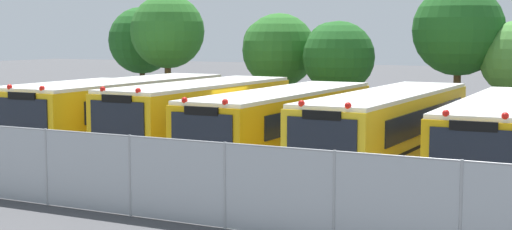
# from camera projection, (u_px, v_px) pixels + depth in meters

# --- Properties ---
(ground_plane) EXTENTS (160.00, 160.00, 0.00)m
(ground_plane) POSITION_uv_depth(u_px,v_px,m) (242.00, 159.00, 27.18)
(ground_plane) COLOR #424244
(school_bus_0) EXTENTS (2.59, 9.96, 2.51)m
(school_bus_0) POSITION_uv_depth(u_px,v_px,m) (50.00, 110.00, 31.05)
(school_bus_0) COLOR yellow
(school_bus_0) RESTS_ON ground_plane
(school_bus_1) EXTENTS (2.64, 10.98, 2.78)m
(school_bus_1) POSITION_uv_depth(u_px,v_px,m) (125.00, 111.00, 29.50)
(school_bus_1) COLOR yellow
(school_bus_1) RESTS_ON ground_plane
(school_bus_2) EXTENTS (2.71, 9.80, 2.79)m
(school_bus_2) POSITION_uv_depth(u_px,v_px,m) (200.00, 116.00, 27.81)
(school_bus_2) COLOR yellow
(school_bus_2) RESTS_ON ground_plane
(school_bus_3) EXTENTS (2.52, 10.82, 2.65)m
(school_bus_3) POSITION_uv_depth(u_px,v_px,m) (283.00, 123.00, 26.02)
(school_bus_3) COLOR #EAA80C
(school_bus_3) RESTS_ON ground_plane
(school_bus_4) EXTENTS (2.54, 11.24, 2.71)m
(school_bus_4) POSITION_uv_depth(u_px,v_px,m) (389.00, 128.00, 24.51)
(school_bus_4) COLOR yellow
(school_bus_4) RESTS_ON ground_plane
(school_bus_5) EXTENTS (2.84, 11.16, 2.61)m
(school_bus_5) POSITION_uv_depth(u_px,v_px,m) (505.00, 136.00, 23.05)
(school_bus_5) COLOR #EAA80C
(school_bus_5) RESTS_ON ground_plane
(tree_0) EXTENTS (3.61, 3.61, 5.86)m
(tree_0) POSITION_uv_depth(u_px,v_px,m) (140.00, 40.00, 41.63)
(tree_0) COLOR #4C3823
(tree_0) RESTS_ON ground_plane
(tree_1) EXTENTS (3.97, 3.76, 6.41)m
(tree_1) POSITION_uv_depth(u_px,v_px,m) (165.00, 33.00, 38.91)
(tree_1) COLOR #4C3823
(tree_1) RESTS_ON ground_plane
(tree_2) EXTENTS (3.65, 3.61, 5.42)m
(tree_2) POSITION_uv_depth(u_px,v_px,m) (277.00, 49.00, 37.49)
(tree_2) COLOR #4C3823
(tree_2) RESTS_ON ground_plane
(tree_3) EXTENTS (3.30, 3.30, 5.01)m
(tree_3) POSITION_uv_depth(u_px,v_px,m) (337.00, 55.00, 35.02)
(tree_3) COLOR #4C3823
(tree_3) RESTS_ON ground_plane
(tree_4) EXTENTS (4.06, 4.06, 6.62)m
(tree_4) POSITION_uv_depth(u_px,v_px,m) (459.00, 30.00, 33.82)
(tree_4) COLOR #4C3823
(tree_4) RESTS_ON ground_plane
(chainlink_fence) EXTENTS (23.89, 0.07, 2.00)m
(chainlink_fence) POSITION_uv_depth(u_px,v_px,m) (87.00, 170.00, 19.19)
(chainlink_fence) COLOR #9EA0A3
(chainlink_fence) RESTS_ON ground_plane
(traffic_cone) EXTENTS (0.35, 0.35, 0.46)m
(traffic_cone) POSITION_uv_depth(u_px,v_px,m) (21.00, 181.00, 22.00)
(traffic_cone) COLOR #EA5914
(traffic_cone) RESTS_ON ground_plane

